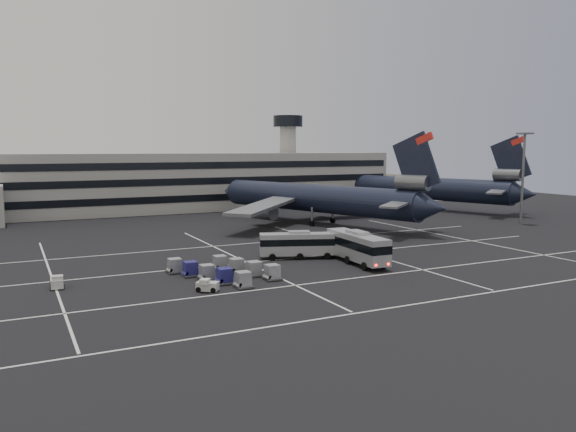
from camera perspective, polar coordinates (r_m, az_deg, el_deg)
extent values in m
plane|color=black|center=(74.25, 1.33, -4.90)|extent=(260.00, 260.00, 0.00)
cube|color=silver|center=(56.30, 11.98, -8.88)|extent=(90.00, 0.25, 0.01)
cube|color=silver|center=(65.78, 5.43, -6.46)|extent=(90.00, 0.25, 0.01)
cube|color=silver|center=(77.73, -0.05, -4.36)|extent=(90.00, 0.25, 0.01)
cube|color=silver|center=(90.27, -4.02, -2.80)|extent=(90.00, 0.25, 0.01)
cube|color=silver|center=(71.97, -22.85, -5.82)|extent=(0.25, 55.00, 0.01)
cube|color=silver|center=(77.12, -4.72, -4.47)|extent=(0.25, 55.00, 0.01)
cube|color=silver|center=(85.32, 6.59, -3.40)|extent=(0.25, 55.00, 0.01)
cube|color=silver|center=(98.93, 17.34, -2.25)|extent=(0.25, 55.00, 0.01)
cube|color=gray|center=(140.66, -12.52, 3.39)|extent=(120.00, 18.00, 14.00)
cube|color=black|center=(132.17, -11.53, 1.68)|extent=(118.00, 0.20, 1.60)
cube|color=black|center=(131.88, -11.57, 3.41)|extent=(118.00, 0.20, 1.60)
cube|color=black|center=(131.72, -11.61, 5.02)|extent=(118.00, 0.20, 1.60)
cylinder|color=gray|center=(154.56, -0.01, 5.33)|extent=(4.40, 4.40, 22.00)
cylinder|color=black|center=(154.68, -0.01, 9.60)|extent=(8.00, 8.00, 3.00)
ellipsoid|color=#38332B|center=(244.51, -11.17, 0.01)|extent=(252.00, 180.00, 44.00)
ellipsoid|color=#38332B|center=(276.02, 5.03, 1.83)|extent=(168.00, 120.00, 24.00)
cylinder|color=slate|center=(121.58, 22.74, 3.44)|extent=(0.50, 0.50, 18.00)
cube|color=slate|center=(121.46, 22.94, 7.73)|extent=(2.40, 2.40, 0.35)
cylinder|color=black|center=(113.14, 2.77, 1.82)|extent=(21.23, 47.13, 5.60)
cone|color=black|center=(131.85, -5.82, 2.51)|extent=(6.78, 6.10, 5.60)
cone|color=black|center=(97.79, 14.52, 0.81)|extent=(6.41, 6.39, 5.04)
cube|color=black|center=(99.08, 12.88, 5.23)|extent=(3.62, 9.10, 10.97)
cube|color=red|center=(98.29, 13.70, 7.64)|extent=(1.59, 3.23, 2.24)
cylinder|color=#595B60|center=(99.48, 12.58, 3.34)|extent=(4.54, 6.56, 2.70)
cube|color=slate|center=(96.48, 10.97, 1.19)|extent=(8.07, 6.64, 0.87)
cube|color=slate|center=(103.59, 13.51, 1.51)|extent=(7.86, 4.14, 0.87)
cube|color=slate|center=(105.63, -2.53, 1.03)|extent=(20.14, 18.68, 1.75)
cylinder|color=#595B60|center=(110.03, -2.46, 0.37)|extent=(4.37, 6.08, 2.70)
cube|color=slate|center=(124.07, 5.89, 1.87)|extent=(22.23, 6.49, 1.75)
cylinder|color=#595B60|center=(123.80, 3.93, 1.09)|extent=(4.37, 6.08, 2.70)
cylinder|color=slate|center=(124.06, -2.57, 0.88)|extent=(0.44, 0.44, 3.00)
cylinder|color=black|center=(124.24, -2.57, 0.12)|extent=(0.84, 1.20, 1.10)
cylinder|color=slate|center=(109.75, 2.45, 0.09)|extent=(0.44, 0.44, 3.00)
cylinder|color=black|center=(109.96, 2.44, -0.76)|extent=(0.84, 1.20, 1.10)
cylinder|color=slate|center=(114.58, 4.57, 0.36)|extent=(0.44, 0.44, 3.00)
cylinder|color=black|center=(114.78, 4.56, -0.46)|extent=(0.84, 1.20, 1.10)
cylinder|color=black|center=(145.14, 13.10, 2.76)|extent=(21.74, 47.01, 5.60)
cone|color=black|center=(159.93, 4.96, 3.28)|extent=(6.80, 6.15, 5.60)
cone|color=black|center=(133.79, 22.94, 2.07)|extent=(6.45, 6.43, 5.04)
cube|color=black|center=(134.70, 21.69, 5.31)|extent=(3.72, 9.07, 10.97)
cube|color=red|center=(134.14, 22.36, 7.07)|extent=(1.63, 3.22, 2.24)
cylinder|color=#595B60|center=(134.99, 21.43, 3.92)|extent=(4.60, 6.56, 2.70)
cube|color=slate|center=(131.50, 20.47, 2.36)|extent=(8.06, 6.70, 0.87)
cube|color=slate|center=(139.26, 21.82, 2.53)|extent=(7.88, 4.22, 0.87)
cylinder|color=slate|center=(145.38, 13.06, 1.58)|extent=(0.44, 0.44, 3.00)
cylinder|color=black|center=(145.53, 13.05, 0.94)|extent=(0.85, 1.20, 1.10)
cube|color=#97999F|center=(74.80, 7.03, -3.08)|extent=(3.53, 12.42, 3.35)
cube|color=black|center=(74.73, 7.04, -2.77)|extent=(3.59, 12.48, 1.06)
cube|color=#97999F|center=(74.50, 7.06, -1.66)|extent=(1.98, 3.45, 0.39)
cylinder|color=black|center=(70.80, 7.78, -5.10)|extent=(0.42, 1.09, 1.07)
cylinder|color=black|center=(72.25, 9.69, -4.89)|extent=(0.42, 1.09, 1.07)
cylinder|color=black|center=(74.44, 6.08, -4.48)|extent=(0.42, 1.09, 1.07)
cylinder|color=black|center=(75.82, 7.93, -4.30)|extent=(0.42, 1.09, 1.07)
cylinder|color=black|center=(78.15, 4.55, -3.92)|extent=(0.42, 1.09, 1.07)
cylinder|color=black|center=(79.46, 6.33, -3.76)|extent=(0.42, 1.09, 1.07)
cube|color=#FF0C05|center=(69.41, 8.93, -4.97)|extent=(0.28, 0.11, 0.25)
cube|color=#FF0C05|center=(70.36, 10.17, -4.83)|extent=(0.28, 0.11, 0.25)
cube|color=#97999F|center=(77.71, 1.12, -2.86)|extent=(10.98, 6.10, 2.95)
cube|color=black|center=(77.65, 1.12, -2.60)|extent=(11.06, 6.18, 0.93)
cube|color=#97999F|center=(77.45, 1.12, -1.65)|extent=(3.31, 2.51, 0.34)
cylinder|color=black|center=(77.35, 4.02, -4.08)|extent=(0.99, 0.63, 0.94)
cylinder|color=black|center=(79.73, 3.71, -3.75)|extent=(0.99, 0.63, 0.94)
cylinder|color=black|center=(76.79, 1.23, -4.14)|extent=(0.99, 0.63, 0.94)
cylinder|color=black|center=(79.19, 1.01, -3.81)|extent=(0.99, 0.63, 0.94)
cylinder|color=black|center=(76.42, -1.59, -4.20)|extent=(0.99, 0.63, 0.94)
cylinder|color=black|center=(78.82, -1.73, -3.86)|extent=(0.99, 0.63, 0.94)
cube|color=#BBBBB7|center=(66.50, -22.43, -6.30)|extent=(1.40, 2.42, 0.96)
cube|color=#BBBBB7|center=(65.84, -22.44, -5.85)|extent=(1.22, 1.02, 0.54)
cylinder|color=black|center=(65.73, -22.91, -6.73)|extent=(0.26, 0.61, 0.60)
cylinder|color=black|center=(65.74, -21.88, -6.68)|extent=(0.26, 0.61, 0.60)
cylinder|color=black|center=(67.40, -22.94, -6.40)|extent=(0.26, 0.61, 0.60)
cylinder|color=black|center=(67.42, -21.93, -6.35)|extent=(0.26, 0.61, 0.60)
cube|color=#BBBBB7|center=(60.82, -8.18, -7.07)|extent=(2.55, 2.35, 0.93)
cube|color=#BBBBB7|center=(60.51, -7.72, -6.53)|extent=(1.42, 1.46, 0.51)
cylinder|color=black|center=(60.11, -7.60, -7.50)|extent=(0.60, 0.53, 0.58)
cylinder|color=black|center=(61.15, -7.26, -7.24)|extent=(0.60, 0.53, 0.58)
cylinder|color=black|center=(60.63, -9.09, -7.40)|extent=(0.60, 0.53, 0.58)
cylinder|color=black|center=(61.67, -8.73, -7.15)|extent=(0.60, 0.53, 0.58)
cube|color=#2D2D30|center=(62.02, -4.57, -7.14)|extent=(2.55, 2.69, 0.17)
cylinder|color=black|center=(62.03, -4.57, -7.19)|extent=(0.10, 0.19, 0.19)
cube|color=#93959B|center=(61.81, -4.58, -6.36)|extent=(1.98, 1.98, 1.55)
cube|color=#2D2D30|center=(65.48, -1.61, -6.36)|extent=(2.55, 2.69, 0.17)
cylinder|color=black|center=(65.49, -1.61, -6.41)|extent=(0.10, 0.19, 0.19)
cube|color=#93959B|center=(65.29, -1.62, -5.63)|extent=(1.98, 1.98, 1.55)
cube|color=#2D2D30|center=(64.01, -6.45, -6.71)|extent=(2.55, 2.69, 0.17)
cylinder|color=black|center=(64.03, -6.45, -6.76)|extent=(0.10, 0.19, 0.19)
cube|color=navy|center=(63.82, -6.46, -5.96)|extent=(1.98, 1.98, 1.55)
cube|color=#2D2D30|center=(67.37, -3.49, -6.00)|extent=(2.55, 2.69, 0.17)
cylinder|color=black|center=(67.39, -3.49, -6.04)|extent=(0.10, 0.19, 0.19)
cube|color=#93959B|center=(67.19, -3.49, -5.28)|extent=(1.98, 1.98, 1.55)
cube|color=#2D2D30|center=(66.07, -8.22, -6.31)|extent=(2.55, 2.69, 0.17)
cylinder|color=black|center=(66.09, -8.22, -6.36)|extent=(0.10, 0.19, 0.19)
cube|color=#93959B|center=(65.88, -8.23, -5.58)|extent=(1.98, 1.98, 1.55)
cube|color=#2D2D30|center=(69.34, -5.25, -5.64)|extent=(2.55, 2.69, 0.17)
cylinder|color=black|center=(69.35, -5.25, -5.69)|extent=(0.10, 0.19, 0.19)
cube|color=#93959B|center=(69.15, -5.26, -4.95)|extent=(1.98, 1.98, 1.55)
cube|color=#2D2D30|center=(68.20, -9.87, -5.93)|extent=(2.55, 2.69, 0.17)
cylinder|color=black|center=(68.21, -9.87, -5.98)|extent=(0.10, 0.19, 0.19)
cube|color=navy|center=(68.01, -9.89, -5.22)|extent=(1.98, 1.98, 1.55)
cube|color=#2D2D30|center=(71.36, -6.92, -5.30)|extent=(2.55, 2.69, 0.17)
cylinder|color=black|center=(71.37, -6.92, -5.35)|extent=(0.10, 0.19, 0.19)
cube|color=#93959B|center=(71.19, -6.93, -4.63)|extent=(1.98, 1.98, 1.55)
cube|color=#2D2D30|center=(70.38, -11.42, -5.56)|extent=(2.55, 2.69, 0.17)
cylinder|color=black|center=(70.39, -11.42, -5.61)|extent=(0.10, 0.19, 0.19)
cube|color=#93959B|center=(70.20, -11.44, -4.88)|extent=(1.98, 1.98, 1.55)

